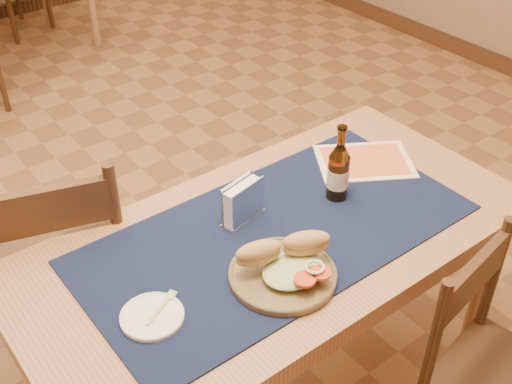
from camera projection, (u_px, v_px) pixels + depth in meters
main_table at (276, 254)px, 1.99m from camera, size 1.60×0.80×0.75m
placemat at (276, 233)px, 1.94m from camera, size 1.20×0.60×0.01m
baseboard at (161, 262)px, 2.87m from camera, size 6.00×7.00×0.10m
chair_main_far at (63, 262)px, 2.21m from camera, size 0.56×0.56×0.96m
chair_main_near at (496, 378)px, 1.88m from camera, size 0.46×0.46×0.87m
sandwich_plate at (285, 267)px, 1.77m from camera, size 0.31×0.30×0.12m
side_plate at (152, 316)px, 1.66m from camera, size 0.17×0.17×0.01m
fork at (163, 305)px, 1.68m from camera, size 0.13×0.08×0.00m
beer_bottle at (338, 172)px, 2.03m from camera, size 0.07×0.07×0.26m
napkin_holder at (243, 202)px, 1.96m from camera, size 0.16×0.08×0.13m
menu_card at (364, 161)px, 2.25m from camera, size 0.40×0.37×0.01m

